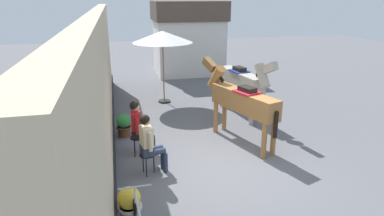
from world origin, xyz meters
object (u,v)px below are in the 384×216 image
seated_visitor_near (150,141)px  saddled_horse_far (243,81)px  saddled_horse_near (241,100)px  flower_planter_nearest (129,203)px  cafe_parasol (163,37)px  flower_planter_farthest (124,125)px  seated_visitor_far (139,125)px

seated_visitor_near → saddled_horse_far: bearing=43.1°
saddled_horse_near → flower_planter_nearest: bearing=-138.2°
saddled_horse_far → cafe_parasol: 3.23m
cafe_parasol → saddled_horse_far: bearing=-41.5°
seated_visitor_near → flower_planter_farthest: size_ratio=2.17×
saddled_horse_near → saddled_horse_far: same height
seated_visitor_far → flower_planter_farthest: 1.40m
seated_visitor_far → saddled_horse_near: (2.66, 0.24, 0.38)m
seated_visitor_far → flower_planter_nearest: 2.56m
flower_planter_nearest → seated_visitor_near: bearing=70.8°
seated_visitor_near → flower_planter_nearest: bearing=-109.2°
flower_planter_nearest → flower_planter_farthest: same height
seated_visitor_far → flower_planter_nearest: size_ratio=2.17×
seated_visitor_far → saddled_horse_far: (3.47, 2.14, 0.38)m
flower_planter_nearest → cafe_parasol: (1.61, 6.62, 2.03)m
seated_visitor_near → flower_planter_nearest: 1.68m
seated_visitor_near → saddled_horse_near: size_ratio=0.48×
saddled_horse_far → flower_planter_farthest: 3.99m
saddled_horse_near → seated_visitor_near: bearing=-154.5°
saddled_horse_far → flower_planter_nearest: size_ratio=4.65×
flower_planter_farthest → seated_visitor_far: bearing=-75.0°
flower_planter_nearest → flower_planter_farthest: size_ratio=1.00×
seated_visitor_far → saddled_horse_far: 4.09m
seated_visitor_far → saddled_horse_near: bearing=5.1°
cafe_parasol → seated_visitor_near: bearing=-101.9°
seated_visitor_far → saddled_horse_near: saddled_horse_near is taller
seated_visitor_near → saddled_horse_far: (3.32, 3.10, 0.38)m
flower_planter_nearest → seated_visitor_far: bearing=81.2°
saddled_horse_far → cafe_parasol: (-2.25, 1.99, 1.20)m
seated_visitor_near → seated_visitor_far: bearing=98.8°
seated_visitor_far → flower_planter_nearest: seated_visitor_far is taller
saddled_horse_near → saddled_horse_far: 2.07m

